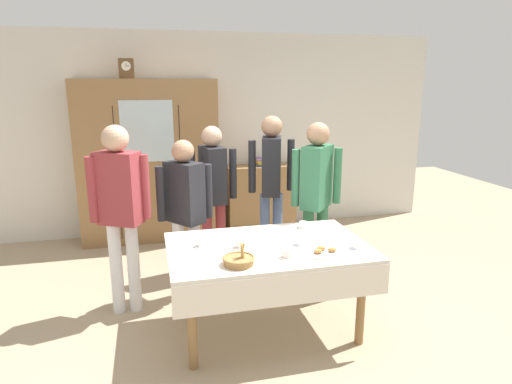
{
  "coord_description": "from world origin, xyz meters",
  "views": [
    {
      "loc": [
        -0.9,
        -3.45,
        2.05
      ],
      "look_at": [
        0.0,
        0.2,
        1.11
      ],
      "focal_mm": 30.9,
      "sensor_mm": 36.0,
      "label": 1
    }
  ],
  "objects_px": {
    "dining_table": "(269,259)",
    "spoon_mid_right": "(278,230)",
    "tea_cup_back_edge": "(241,244)",
    "person_behind_table_right": "(316,188)",
    "wall_cabinet": "(149,162)",
    "bookshelf_low": "(261,197)",
    "tea_cup_front_edge": "(288,254)",
    "person_near_right_end": "(213,185)",
    "tea_cup_mid_left": "(356,246)",
    "mantel_clock": "(126,68)",
    "spoon_center": "(208,239)",
    "book_stack": "(261,162)",
    "tea_cup_near_left": "(303,225)",
    "tea_cup_mid_right": "(300,242)",
    "bread_basket": "(239,260)",
    "pastry_plate": "(325,252)",
    "person_by_cabinet": "(271,176)",
    "person_beside_shelf": "(120,201)",
    "tea_cup_center": "(201,243)",
    "spoon_mid_left": "(329,232)",
    "person_behind_table_left": "(185,205)"
  },
  "relations": [
    {
      "from": "tea_cup_mid_left",
      "to": "tea_cup_mid_right",
      "type": "height_order",
      "value": "same"
    },
    {
      "from": "tea_cup_mid_right",
      "to": "spoon_mid_left",
      "type": "relative_size",
      "value": 1.09
    },
    {
      "from": "person_near_right_end",
      "to": "person_behind_table_left",
      "type": "bearing_deg",
      "value": -122.97
    },
    {
      "from": "person_near_right_end",
      "to": "pastry_plate",
      "type": "bearing_deg",
      "value": -68.46
    },
    {
      "from": "mantel_clock",
      "to": "tea_cup_mid_left",
      "type": "bearing_deg",
      "value": -57.68
    },
    {
      "from": "wall_cabinet",
      "to": "tea_cup_near_left",
      "type": "xyz_separation_m",
      "value": [
        1.33,
        -2.22,
        -0.26
      ]
    },
    {
      "from": "bread_basket",
      "to": "spoon_center",
      "type": "xyz_separation_m",
      "value": [
        -0.15,
        0.58,
        -0.03
      ]
    },
    {
      "from": "tea_cup_back_edge",
      "to": "pastry_plate",
      "type": "xyz_separation_m",
      "value": [
        0.6,
        -0.29,
        -0.02
      ]
    },
    {
      "from": "tea_cup_near_left",
      "to": "pastry_plate",
      "type": "distance_m",
      "value": 0.63
    },
    {
      "from": "dining_table",
      "to": "spoon_mid_right",
      "type": "distance_m",
      "value": 0.43
    },
    {
      "from": "tea_cup_front_edge",
      "to": "spoon_center",
      "type": "xyz_separation_m",
      "value": [
        -0.53,
        0.54,
        -0.02
      ]
    },
    {
      "from": "tea_cup_mid_right",
      "to": "pastry_plate",
      "type": "relative_size",
      "value": 0.46
    },
    {
      "from": "tea_cup_back_edge",
      "to": "person_behind_table_right",
      "type": "distance_m",
      "value": 1.21
    },
    {
      "from": "wall_cabinet",
      "to": "tea_cup_center",
      "type": "height_order",
      "value": "wall_cabinet"
    },
    {
      "from": "tea_cup_mid_right",
      "to": "spoon_center",
      "type": "xyz_separation_m",
      "value": [
        -0.7,
        0.32,
        -0.02
      ]
    },
    {
      "from": "wall_cabinet",
      "to": "person_behind_table_right",
      "type": "relative_size",
      "value": 1.25
    },
    {
      "from": "tea_cup_front_edge",
      "to": "spoon_center",
      "type": "relative_size",
      "value": 1.09
    },
    {
      "from": "spoon_mid_right",
      "to": "tea_cup_mid_right",
      "type": "bearing_deg",
      "value": -80.87
    },
    {
      "from": "book_stack",
      "to": "wall_cabinet",
      "type": "bearing_deg",
      "value": -178.08
    },
    {
      "from": "tea_cup_near_left",
      "to": "tea_cup_center",
      "type": "xyz_separation_m",
      "value": [
        -0.95,
        -0.24,
        0.0
      ]
    },
    {
      "from": "spoon_mid_left",
      "to": "tea_cup_back_edge",
      "type": "bearing_deg",
      "value": -168.07
    },
    {
      "from": "person_behind_table_right",
      "to": "tea_cup_mid_left",
      "type": "bearing_deg",
      "value": -92.24
    },
    {
      "from": "wall_cabinet",
      "to": "bookshelf_low",
      "type": "xyz_separation_m",
      "value": [
        1.51,
        0.05,
        -0.59
      ]
    },
    {
      "from": "tea_cup_mid_left",
      "to": "bookshelf_low",
      "type": "bearing_deg",
      "value": 91.06
    },
    {
      "from": "tea_cup_center",
      "to": "tea_cup_back_edge",
      "type": "bearing_deg",
      "value": -18.15
    },
    {
      "from": "bread_basket",
      "to": "tea_cup_mid_left",
      "type": "bearing_deg",
      "value": 4.92
    },
    {
      "from": "wall_cabinet",
      "to": "bread_basket",
      "type": "xyz_separation_m",
      "value": [
        0.59,
        -2.88,
        -0.25
      ]
    },
    {
      "from": "spoon_mid_left",
      "to": "person_behind_table_left",
      "type": "relative_size",
      "value": 0.08
    },
    {
      "from": "book_stack",
      "to": "tea_cup_back_edge",
      "type": "xyz_separation_m",
      "value": [
        -0.84,
        -2.6,
        -0.19
      ]
    },
    {
      "from": "tea_cup_back_edge",
      "to": "tea_cup_mid_right",
      "type": "bearing_deg",
      "value": -7.98
    },
    {
      "from": "tea_cup_mid_left",
      "to": "person_behind_table_right",
      "type": "height_order",
      "value": "person_behind_table_right"
    },
    {
      "from": "tea_cup_front_edge",
      "to": "person_near_right_end",
      "type": "height_order",
      "value": "person_near_right_end"
    },
    {
      "from": "tea_cup_front_edge",
      "to": "person_behind_table_right",
      "type": "distance_m",
      "value": 1.23
    },
    {
      "from": "tea_cup_mid_left",
      "to": "tea_cup_mid_right",
      "type": "bearing_deg",
      "value": 157.09
    },
    {
      "from": "wall_cabinet",
      "to": "mantel_clock",
      "type": "relative_size",
      "value": 8.72
    },
    {
      "from": "person_by_cabinet",
      "to": "person_beside_shelf",
      "type": "distance_m",
      "value": 1.72
    },
    {
      "from": "person_by_cabinet",
      "to": "spoon_center",
      "type": "bearing_deg",
      "value": -128.69
    },
    {
      "from": "spoon_mid_right",
      "to": "spoon_center",
      "type": "xyz_separation_m",
      "value": [
        -0.64,
        -0.08,
        0.0
      ]
    },
    {
      "from": "spoon_mid_right",
      "to": "person_beside_shelf",
      "type": "height_order",
      "value": "person_beside_shelf"
    },
    {
      "from": "dining_table",
      "to": "spoon_mid_right",
      "type": "relative_size",
      "value": 13.54
    },
    {
      "from": "spoon_mid_left",
      "to": "person_near_right_end",
      "type": "bearing_deg",
      "value": 127.33
    },
    {
      "from": "person_behind_table_right",
      "to": "tea_cup_mid_right",
      "type": "bearing_deg",
      "value": -119.15
    },
    {
      "from": "tea_cup_back_edge",
      "to": "pastry_plate",
      "type": "height_order",
      "value": "tea_cup_back_edge"
    },
    {
      "from": "tea_cup_near_left",
      "to": "spoon_mid_right",
      "type": "distance_m",
      "value": 0.24
    },
    {
      "from": "dining_table",
      "to": "person_near_right_end",
      "type": "relative_size",
      "value": 1.0
    },
    {
      "from": "tea_cup_center",
      "to": "pastry_plate",
      "type": "distance_m",
      "value": 0.99
    },
    {
      "from": "person_behind_table_right",
      "to": "spoon_mid_right",
      "type": "bearing_deg",
      "value": -141.58
    },
    {
      "from": "tea_cup_mid_left",
      "to": "wall_cabinet",
      "type": "bearing_deg",
      "value": 119.23
    },
    {
      "from": "spoon_mid_right",
      "to": "person_behind_table_left",
      "type": "xyz_separation_m",
      "value": [
        -0.78,
        0.45,
        0.17
      ]
    },
    {
      "from": "book_stack",
      "to": "tea_cup_near_left",
      "type": "height_order",
      "value": "book_stack"
    }
  ]
}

